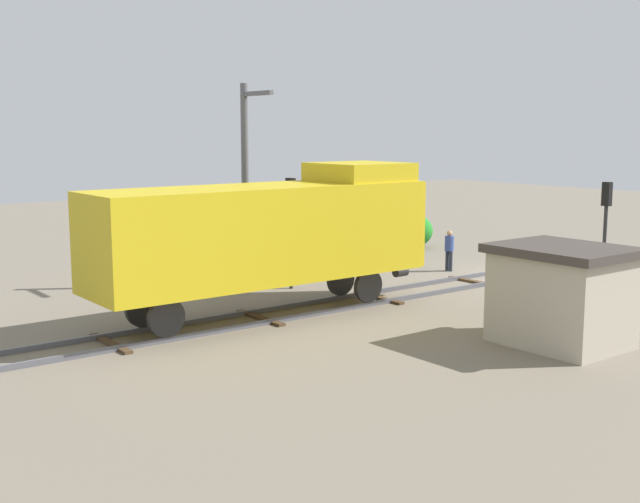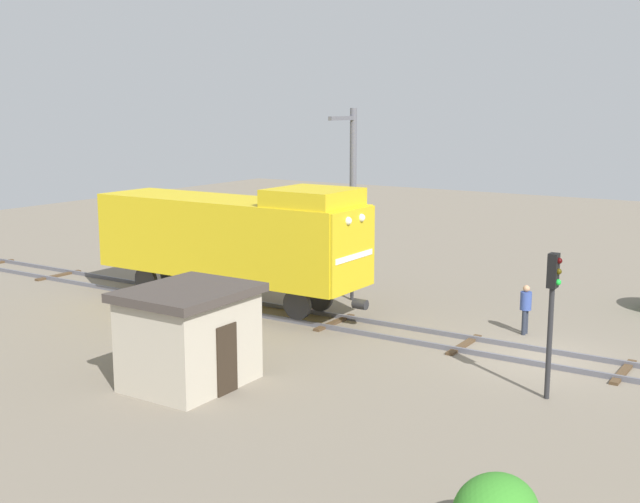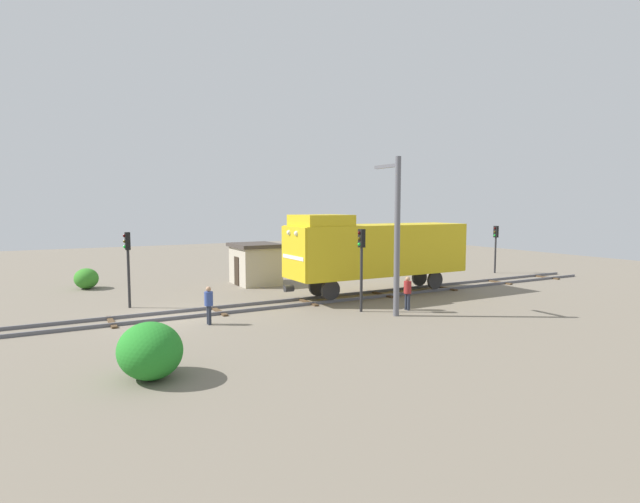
{
  "view_description": "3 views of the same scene",
  "coord_description": "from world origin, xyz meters",
  "px_view_note": "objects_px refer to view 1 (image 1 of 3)",
  "views": [
    {
      "loc": [
        -20.4,
        25.73,
        5.85
      ],
      "look_at": [
        -0.37,
        10.24,
        1.99
      ],
      "focal_mm": 45.0,
      "sensor_mm": 36.0,
      "label": 1
    },
    {
      "loc": [
        -23.36,
        -7.16,
        7.61
      ],
      "look_at": [
        1.04,
        8.68,
        2.32
      ],
      "focal_mm": 45.0,
      "sensor_mm": 36.0,
      "label": 2
    },
    {
      "loc": [
        23.74,
        -4.93,
        5.21
      ],
      "look_at": [
        -1.46,
        9.05,
        2.6
      ],
      "focal_mm": 28.0,
      "sensor_mm": 36.0,
      "label": 3
    }
  ],
  "objects_px": {
    "worker_near_track": "(449,247)",
    "traffic_signal_near": "(606,213)",
    "catenary_mast": "(246,179)",
    "relay_hut": "(562,295)",
    "locomotive": "(269,230)",
    "worker_by_signal": "(227,265)",
    "traffic_signal_mid": "(291,212)"
  },
  "relations": [
    {
      "from": "worker_near_track",
      "to": "traffic_signal_near",
      "type": "bearing_deg",
      "value": -167.6
    },
    {
      "from": "catenary_mast",
      "to": "relay_hut",
      "type": "distance_m",
      "value": 12.9
    },
    {
      "from": "locomotive",
      "to": "traffic_signal_near",
      "type": "relative_size",
      "value": 2.97
    },
    {
      "from": "worker_near_track",
      "to": "relay_hut",
      "type": "distance_m",
      "value": 11.65
    },
    {
      "from": "relay_hut",
      "to": "worker_by_signal",
      "type": "bearing_deg",
      "value": 16.82
    },
    {
      "from": "worker_by_signal",
      "to": "catenary_mast",
      "type": "bearing_deg",
      "value": 25.93
    },
    {
      "from": "traffic_signal_mid",
      "to": "relay_hut",
      "type": "height_order",
      "value": "traffic_signal_mid"
    },
    {
      "from": "locomotive",
      "to": "traffic_signal_near",
      "type": "height_order",
      "value": "locomotive"
    },
    {
      "from": "worker_by_signal",
      "to": "relay_hut",
      "type": "xyz_separation_m",
      "value": [
        -11.7,
        -3.54,
        0.4
      ]
    },
    {
      "from": "traffic_signal_mid",
      "to": "relay_hut",
      "type": "relative_size",
      "value": 1.17
    },
    {
      "from": "locomotive",
      "to": "traffic_signal_near",
      "type": "bearing_deg",
      "value": -103.64
    },
    {
      "from": "traffic_signal_near",
      "to": "relay_hut",
      "type": "relative_size",
      "value": 1.11
    },
    {
      "from": "traffic_signal_mid",
      "to": "catenary_mast",
      "type": "distance_m",
      "value": 2.14
    },
    {
      "from": "traffic_signal_mid",
      "to": "worker_near_track",
      "type": "height_order",
      "value": "traffic_signal_mid"
    },
    {
      "from": "worker_near_track",
      "to": "catenary_mast",
      "type": "bearing_deg",
      "value": 61.21
    },
    {
      "from": "locomotive",
      "to": "traffic_signal_mid",
      "type": "xyz_separation_m",
      "value": [
        3.4,
        -3.28,
        0.08
      ]
    },
    {
      "from": "traffic_signal_near",
      "to": "locomotive",
      "type": "bearing_deg",
      "value": 76.36
    },
    {
      "from": "locomotive",
      "to": "relay_hut",
      "type": "distance_m",
      "value": 8.88
    },
    {
      "from": "worker_near_track",
      "to": "relay_hut",
      "type": "xyz_separation_m",
      "value": [
        -9.9,
        6.12,
        0.4
      ]
    },
    {
      "from": "locomotive",
      "to": "traffic_signal_mid",
      "type": "relative_size",
      "value": 2.83
    },
    {
      "from": "traffic_signal_mid",
      "to": "worker_by_signal",
      "type": "bearing_deg",
      "value": 70.59
    },
    {
      "from": "worker_near_track",
      "to": "catenary_mast",
      "type": "xyz_separation_m",
      "value": [
        2.53,
        8.33,
        3.02
      ]
    },
    {
      "from": "worker_by_signal",
      "to": "worker_near_track",
      "type": "bearing_deg",
      "value": -13.63
    },
    {
      "from": "traffic_signal_near",
      "to": "traffic_signal_mid",
      "type": "height_order",
      "value": "traffic_signal_mid"
    },
    {
      "from": "worker_by_signal",
      "to": "relay_hut",
      "type": "bearing_deg",
      "value": -76.26
    },
    {
      "from": "worker_near_track",
      "to": "catenary_mast",
      "type": "height_order",
      "value": "catenary_mast"
    },
    {
      "from": "locomotive",
      "to": "worker_by_signal",
      "type": "xyz_separation_m",
      "value": [
        4.2,
        -1.01,
        -1.78
      ]
    },
    {
      "from": "worker_near_track",
      "to": "relay_hut",
      "type": "height_order",
      "value": "relay_hut"
    },
    {
      "from": "worker_by_signal",
      "to": "catenary_mast",
      "type": "relative_size",
      "value": 0.23
    },
    {
      "from": "traffic_signal_mid",
      "to": "traffic_signal_near",
      "type": "bearing_deg",
      "value": -123.66
    },
    {
      "from": "locomotive",
      "to": "worker_by_signal",
      "type": "height_order",
      "value": "locomotive"
    },
    {
      "from": "locomotive",
      "to": "traffic_signal_mid",
      "type": "distance_m",
      "value": 4.72
    }
  ]
}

